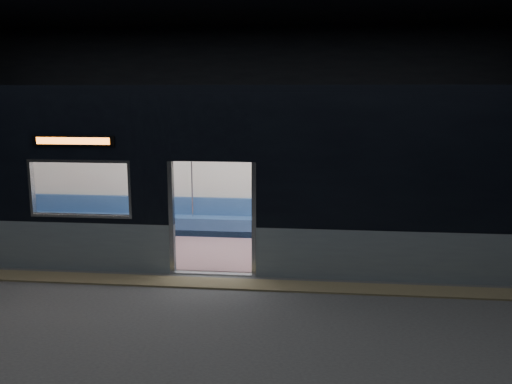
# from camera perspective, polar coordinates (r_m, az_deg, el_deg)

# --- Properties ---
(station_floor) EXTENTS (24.00, 14.00, 0.01)m
(station_floor) POSITION_cam_1_polar(r_m,az_deg,el_deg) (8.93, -5.76, -10.85)
(station_floor) COLOR #47494C
(station_floor) RESTS_ON ground
(station_envelope) EXTENTS (24.00, 14.00, 5.00)m
(station_envelope) POSITION_cam_1_polar(r_m,az_deg,el_deg) (8.32, -6.24, 13.37)
(station_envelope) COLOR black
(station_envelope) RESTS_ON station_floor
(tactile_strip) EXTENTS (22.80, 0.50, 0.03)m
(tactile_strip) POSITION_cam_1_polar(r_m,az_deg,el_deg) (9.42, -5.07, -9.53)
(tactile_strip) COLOR #8C7F59
(tactile_strip) RESTS_ON station_floor
(metro_car) EXTENTS (18.00, 3.04, 3.35)m
(metro_car) POSITION_cam_1_polar(r_m,az_deg,el_deg) (10.90, -3.21, 3.18)
(metro_car) COLOR #879AA1
(metro_car) RESTS_ON station_floor
(passenger) EXTENTS (0.48, 0.78, 1.46)m
(passenger) POSITION_cam_1_polar(r_m,az_deg,el_deg) (12.30, 20.32, -1.39)
(passenger) COLOR black
(passenger) RESTS_ON metro_car
(handbag) EXTENTS (0.32, 0.28, 0.16)m
(handbag) POSITION_cam_1_polar(r_m,az_deg,el_deg) (12.10, 20.63, -2.25)
(handbag) COLOR black
(handbag) RESTS_ON passenger
(transit_map) EXTENTS (0.91, 0.03, 0.59)m
(transit_map) POSITION_cam_1_polar(r_m,az_deg,el_deg) (12.35, 17.20, 1.73)
(transit_map) COLOR white
(transit_map) RESTS_ON metro_car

